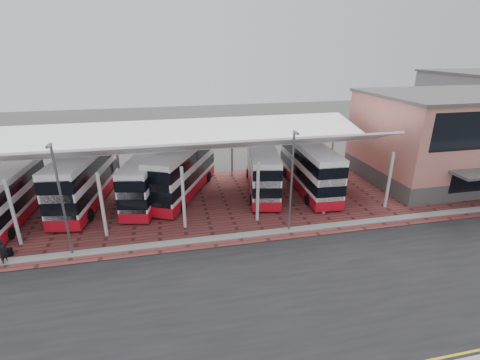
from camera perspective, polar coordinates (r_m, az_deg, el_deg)
The scene contains 16 objects.
ground at distance 22.59m, azimuth 8.64°, elevation -16.43°, with size 140.00×140.00×0.00m, color #3F413C.
road at distance 21.86m, azimuth 9.60°, elevation -17.94°, with size 120.00×14.00×0.02m, color black.
forecourt at distance 33.79m, azimuth 4.15°, elevation -2.77°, with size 72.00×16.00×0.06m, color brown.
north_kerb at distance 27.43m, azimuth 4.09°, elevation -8.68°, with size 120.00×0.80×0.14m, color gray.
canopy at distance 31.54m, azimuth -10.24°, elevation 6.31°, with size 37.00×11.63×7.07m.
terminal at distance 43.69m, azimuth 31.60°, elevation 6.07°, with size 18.40×14.40×9.25m.
lamp_west at distance 25.67m, azimuth -27.29°, elevation -2.65°, with size 0.16×0.90×8.07m.
lamp_east at distance 26.25m, azimuth 8.49°, elevation 0.09°, with size 0.16×0.90×8.07m.
bus_0 at distance 34.11m, azimuth -33.74°, elevation -2.38°, with size 2.99×10.31×4.20m.
bus_1 at distance 34.51m, azimuth -24.04°, elevation 0.31°, with size 4.51×12.18×4.90m.
bus_2 at distance 33.39m, azimuth -14.87°, elevation 0.31°, with size 4.66×10.82×4.35m.
bus_3 at distance 33.94m, azimuth -9.37°, elevation 1.52°, with size 7.40×11.74×4.82m.
bus_4 at distance 34.50m, azimuth 3.64°, elevation 1.80°, with size 4.51×11.17×4.49m.
bus_5 at distance 35.33m, azimuth 11.25°, elevation 2.09°, with size 3.30×11.56×4.72m.
pedestrian at distance 28.26m, azimuth -34.35°, elevation -9.67°, with size 0.66×0.43×1.81m, color black.
suitcase at distance 29.30m, azimuth -33.60°, elevation -9.82°, with size 0.34×0.24×0.59m, color black.
Camera 1 is at (-6.94, -16.58, 13.68)m, focal length 26.00 mm.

